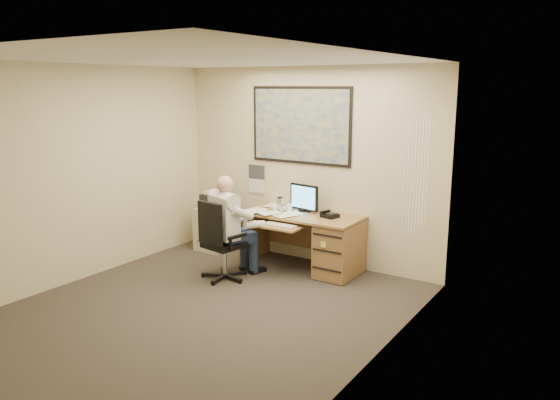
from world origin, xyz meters
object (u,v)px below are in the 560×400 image
Objects in this scene: person at (225,228)px; filing_cabinet at (216,224)px; desk at (324,239)px; office_chair at (223,257)px.

filing_cabinet is at bearing 152.06° from person.
person reaches higher than filing_cabinet.
person reaches higher than desk.
filing_cabinet is 0.87× the size of office_chair.
desk reaches higher than office_chair.
filing_cabinet is at bearing 178.97° from desk.
filing_cabinet is (-1.86, 0.03, -0.06)m from desk.
person is (-0.94, -0.89, 0.22)m from desk.
office_chair is at bearing -46.70° from filing_cabinet.
person reaches higher than office_chair.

